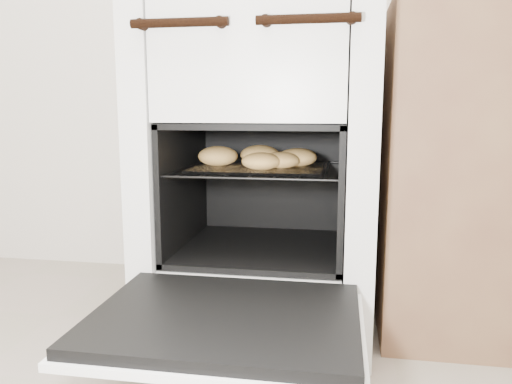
% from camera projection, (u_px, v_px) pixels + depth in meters
% --- Properties ---
extents(stove, '(0.62, 0.69, 0.94)m').
position_uv_depth(stove, '(264.00, 167.00, 1.47)').
color(stove, silver).
rests_on(stove, ground).
extents(oven_door, '(0.55, 0.43, 0.04)m').
position_uv_depth(oven_door, '(226.00, 321.00, 1.01)').
color(oven_door, black).
rests_on(oven_door, stove).
extents(oven_rack, '(0.45, 0.43, 0.01)m').
position_uv_depth(oven_rack, '(261.00, 169.00, 1.41)').
color(oven_rack, black).
rests_on(oven_rack, stove).
extents(foil_sheet, '(0.35, 0.31, 0.01)m').
position_uv_depth(foil_sheet, '(260.00, 167.00, 1.39)').
color(foil_sheet, white).
rests_on(foil_sheet, oven_rack).
extents(baked_rolls, '(0.36, 0.33, 0.05)m').
position_uv_depth(baked_rolls, '(267.00, 157.00, 1.38)').
color(baked_rolls, tan).
rests_on(baked_rolls, foil_sheet).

